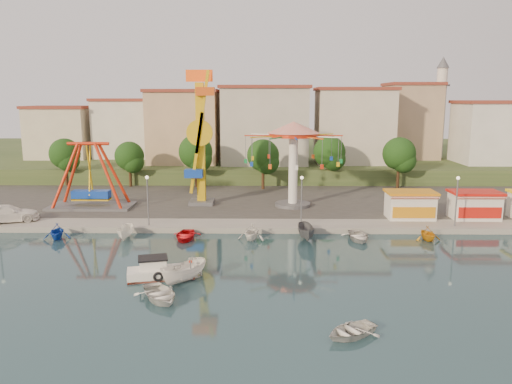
{
  "coord_description": "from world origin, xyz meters",
  "views": [
    {
      "loc": [
        3.99,
        -37.69,
        13.77
      ],
      "look_at": [
        3.26,
        14.0,
        4.0
      ],
      "focal_mm": 35.0,
      "sensor_mm": 36.0,
      "label": 1
    }
  ],
  "objects_px": {
    "cabin_motorboat": "(159,272)",
    "rowboat_a": "(160,294)",
    "wave_swinger": "(293,145)",
    "pirate_ship_ride": "(90,177)",
    "kamikaze_tower": "(201,141)",
    "skiff": "(184,272)",
    "van": "(7,214)"
  },
  "relations": [
    {
      "from": "kamikaze_tower",
      "to": "cabin_motorboat",
      "type": "xyz_separation_m",
      "value": [
        -0.43,
        -24.38,
        -8.13
      ]
    },
    {
      "from": "kamikaze_tower",
      "to": "cabin_motorboat",
      "type": "distance_m",
      "value": 25.7
    },
    {
      "from": "kamikaze_tower",
      "to": "wave_swinger",
      "type": "relative_size",
      "value": 1.42
    },
    {
      "from": "cabin_motorboat",
      "to": "wave_swinger",
      "type": "bearing_deg",
      "value": 49.79
    },
    {
      "from": "rowboat_a",
      "to": "skiff",
      "type": "bearing_deg",
      "value": 38.73
    },
    {
      "from": "kamikaze_tower",
      "to": "van",
      "type": "relative_size",
      "value": 2.6
    },
    {
      "from": "wave_swinger",
      "to": "van",
      "type": "relative_size",
      "value": 1.83
    },
    {
      "from": "pirate_ship_ride",
      "to": "wave_swinger",
      "type": "relative_size",
      "value": 0.86
    },
    {
      "from": "skiff",
      "to": "van",
      "type": "height_order",
      "value": "van"
    },
    {
      "from": "pirate_ship_ride",
      "to": "rowboat_a",
      "type": "xyz_separation_m",
      "value": [
        13.8,
        -26.84,
        -3.97
      ]
    },
    {
      "from": "pirate_ship_ride",
      "to": "kamikaze_tower",
      "type": "height_order",
      "value": "kamikaze_tower"
    },
    {
      "from": "kamikaze_tower",
      "to": "rowboat_a",
      "type": "relative_size",
      "value": 4.05
    },
    {
      "from": "van",
      "to": "rowboat_a",
      "type": "bearing_deg",
      "value": -156.74
    },
    {
      "from": "van",
      "to": "kamikaze_tower",
      "type": "bearing_deg",
      "value": -88.31
    },
    {
      "from": "rowboat_a",
      "to": "cabin_motorboat",
      "type": "bearing_deg",
      "value": 70.97
    },
    {
      "from": "pirate_ship_ride",
      "to": "wave_swinger",
      "type": "distance_m",
      "value": 24.92
    },
    {
      "from": "wave_swinger",
      "to": "cabin_motorboat",
      "type": "bearing_deg",
      "value": -116.43
    },
    {
      "from": "cabin_motorboat",
      "to": "van",
      "type": "height_order",
      "value": "van"
    },
    {
      "from": "skiff",
      "to": "van",
      "type": "xyz_separation_m",
      "value": [
        -21.6,
        16.26,
        0.69
      ]
    },
    {
      "from": "pirate_ship_ride",
      "to": "wave_swinger",
      "type": "xyz_separation_m",
      "value": [
        24.61,
        1.08,
        3.8
      ]
    },
    {
      "from": "wave_swinger",
      "to": "van",
      "type": "distance_m",
      "value": 33.04
    },
    {
      "from": "kamikaze_tower",
      "to": "skiff",
      "type": "xyz_separation_m",
      "value": [
        1.67,
        -25.48,
        -7.77
      ]
    },
    {
      "from": "kamikaze_tower",
      "to": "skiff",
      "type": "bearing_deg",
      "value": -86.26
    },
    {
      "from": "rowboat_a",
      "to": "skiff",
      "type": "relative_size",
      "value": 0.94
    },
    {
      "from": "van",
      "to": "pirate_ship_ride",
      "type": "bearing_deg",
      "value": -65.08
    },
    {
      "from": "kamikaze_tower",
      "to": "cabin_motorboat",
      "type": "height_order",
      "value": "kamikaze_tower"
    },
    {
      "from": "cabin_motorboat",
      "to": "rowboat_a",
      "type": "xyz_separation_m",
      "value": [
        0.93,
        -4.31,
        -0.05
      ]
    },
    {
      "from": "skiff",
      "to": "pirate_ship_ride",
      "type": "bearing_deg",
      "value": 161.91
    },
    {
      "from": "cabin_motorboat",
      "to": "rowboat_a",
      "type": "distance_m",
      "value": 4.4
    },
    {
      "from": "cabin_motorboat",
      "to": "kamikaze_tower",
      "type": "bearing_deg",
      "value": 75.19
    },
    {
      "from": "pirate_ship_ride",
      "to": "kamikaze_tower",
      "type": "relative_size",
      "value": 0.61
    },
    {
      "from": "kamikaze_tower",
      "to": "wave_swinger",
      "type": "height_order",
      "value": "kamikaze_tower"
    }
  ]
}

